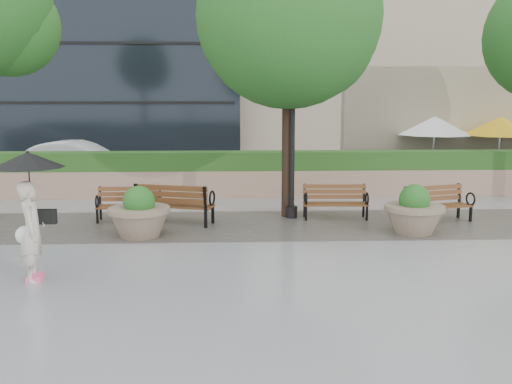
{
  "coord_description": "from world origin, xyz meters",
  "views": [
    {
      "loc": [
        0.59,
        -10.05,
        2.98
      ],
      "look_at": [
        1.07,
        1.14,
        1.1
      ],
      "focal_mm": 40.0,
      "sensor_mm": 36.0,
      "label": 1
    }
  ],
  "objects_px": {
    "bench_4": "(438,212)",
    "pedestrian": "(31,203)",
    "planter_right": "(414,214)",
    "lamppost": "(292,137)",
    "bench_2": "(175,212)",
    "bench_1": "(129,211)",
    "car_right": "(78,161)",
    "planter_left": "(139,217)",
    "bench_3": "(335,209)"
  },
  "relations": [
    {
      "from": "bench_4",
      "to": "pedestrian",
      "type": "distance_m",
      "value": 9.17
    },
    {
      "from": "planter_right",
      "to": "pedestrian",
      "type": "xyz_separation_m",
      "value": [
        -7.24,
        -2.9,
        0.85
      ]
    },
    {
      "from": "planter_right",
      "to": "pedestrian",
      "type": "distance_m",
      "value": 7.85
    },
    {
      "from": "lamppost",
      "to": "bench_2",
      "type": "bearing_deg",
      "value": -168.95
    },
    {
      "from": "bench_2",
      "to": "pedestrian",
      "type": "bearing_deg",
      "value": 82.13
    },
    {
      "from": "bench_2",
      "to": "bench_4",
      "type": "distance_m",
      "value": 6.28
    },
    {
      "from": "bench_4",
      "to": "pedestrian",
      "type": "relative_size",
      "value": 0.81
    },
    {
      "from": "bench_1",
      "to": "pedestrian",
      "type": "bearing_deg",
      "value": -101.97
    },
    {
      "from": "bench_1",
      "to": "bench_2",
      "type": "bearing_deg",
      "value": -18.62
    },
    {
      "from": "lamppost",
      "to": "planter_right",
      "type": "bearing_deg",
      "value": -34.53
    },
    {
      "from": "car_right",
      "to": "pedestrian",
      "type": "xyz_separation_m",
      "value": [
        2.27,
        -11.46,
        0.58
      ]
    },
    {
      "from": "bench_2",
      "to": "car_right",
      "type": "xyz_separation_m",
      "value": [
        -4.17,
        7.38,
        0.42
      ]
    },
    {
      "from": "pedestrian",
      "to": "bench_2",
      "type": "bearing_deg",
      "value": -35.74
    },
    {
      "from": "planter_right",
      "to": "lamppost",
      "type": "xyz_separation_m",
      "value": [
        -2.51,
        1.73,
        1.57
      ]
    },
    {
      "from": "planter_right",
      "to": "lamppost",
      "type": "distance_m",
      "value": 3.43
    },
    {
      "from": "planter_left",
      "to": "planter_right",
      "type": "relative_size",
      "value": 1.01
    },
    {
      "from": "planter_left",
      "to": "lamppost",
      "type": "distance_m",
      "value": 4.19
    },
    {
      "from": "lamppost",
      "to": "car_right",
      "type": "height_order",
      "value": "lamppost"
    },
    {
      "from": "bench_2",
      "to": "planter_left",
      "type": "height_order",
      "value": "planter_left"
    },
    {
      "from": "bench_3",
      "to": "pedestrian",
      "type": "relative_size",
      "value": 0.75
    },
    {
      "from": "bench_3",
      "to": "car_right",
      "type": "bearing_deg",
      "value": 141.24
    },
    {
      "from": "bench_3",
      "to": "planter_left",
      "type": "distance_m",
      "value": 4.8
    },
    {
      "from": "lamppost",
      "to": "bench_4",
      "type": "bearing_deg",
      "value": -10.32
    },
    {
      "from": "bench_1",
      "to": "car_right",
      "type": "relative_size",
      "value": 0.36
    },
    {
      "from": "bench_4",
      "to": "bench_3",
      "type": "bearing_deg",
      "value": 152.67
    },
    {
      "from": "bench_3",
      "to": "bench_4",
      "type": "relative_size",
      "value": 0.93
    },
    {
      "from": "bench_1",
      "to": "bench_3",
      "type": "relative_size",
      "value": 0.98
    },
    {
      "from": "bench_3",
      "to": "planter_right",
      "type": "xyz_separation_m",
      "value": [
        1.45,
        -1.56,
        0.18
      ]
    },
    {
      "from": "bench_2",
      "to": "planter_left",
      "type": "bearing_deg",
      "value": 79.4
    },
    {
      "from": "planter_left",
      "to": "planter_right",
      "type": "height_order",
      "value": "planter_left"
    },
    {
      "from": "bench_1",
      "to": "bench_4",
      "type": "height_order",
      "value": "bench_4"
    },
    {
      "from": "bench_3",
      "to": "car_right",
      "type": "distance_m",
      "value": 10.68
    },
    {
      "from": "bench_1",
      "to": "planter_left",
      "type": "bearing_deg",
      "value": -74.52
    },
    {
      "from": "bench_2",
      "to": "planter_right",
      "type": "distance_m",
      "value": 5.46
    },
    {
      "from": "lamppost",
      "to": "pedestrian",
      "type": "bearing_deg",
      "value": -135.6
    },
    {
      "from": "pedestrian",
      "to": "planter_right",
      "type": "bearing_deg",
      "value": -78.87
    },
    {
      "from": "bench_4",
      "to": "planter_right",
      "type": "height_order",
      "value": "planter_right"
    },
    {
      "from": "bench_3",
      "to": "lamppost",
      "type": "xyz_separation_m",
      "value": [
        -1.06,
        0.17,
        1.75
      ]
    },
    {
      "from": "planter_right",
      "to": "pedestrian",
      "type": "bearing_deg",
      "value": -158.16
    },
    {
      "from": "bench_1",
      "to": "planter_left",
      "type": "relative_size",
      "value": 1.17
    },
    {
      "from": "bench_1",
      "to": "pedestrian",
      "type": "xyz_separation_m",
      "value": [
        -0.77,
        -4.41,
        1.04
      ]
    },
    {
      "from": "bench_1",
      "to": "planter_right",
      "type": "bearing_deg",
      "value": -15.19
    },
    {
      "from": "bench_1",
      "to": "car_right",
      "type": "bearing_deg",
      "value": 111.35
    },
    {
      "from": "bench_4",
      "to": "planter_right",
      "type": "distance_m",
      "value": 1.46
    },
    {
      "from": "bench_2",
      "to": "lamppost",
      "type": "relative_size",
      "value": 0.42
    },
    {
      "from": "bench_4",
      "to": "pedestrian",
      "type": "bearing_deg",
      "value": -170.46
    },
    {
      "from": "lamppost",
      "to": "car_right",
      "type": "xyz_separation_m",
      "value": [
        -6.99,
        6.83,
        -1.3
      ]
    },
    {
      "from": "planter_left",
      "to": "pedestrian",
      "type": "xyz_separation_m",
      "value": [
        -1.26,
        -2.86,
        0.85
      ]
    },
    {
      "from": "bench_3",
      "to": "planter_right",
      "type": "relative_size",
      "value": 1.21
    },
    {
      "from": "bench_2",
      "to": "planter_left",
      "type": "relative_size",
      "value": 1.45
    }
  ]
}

